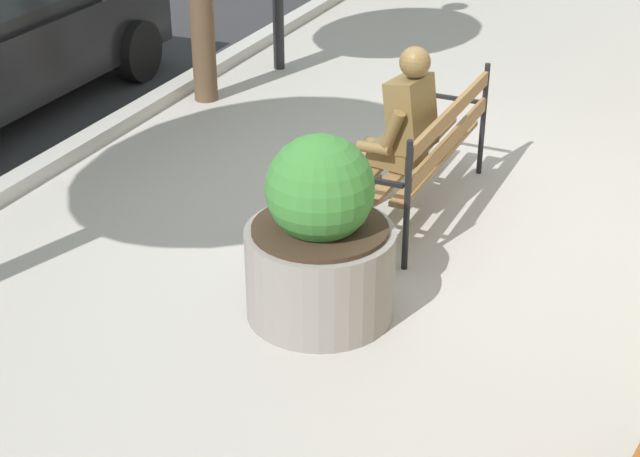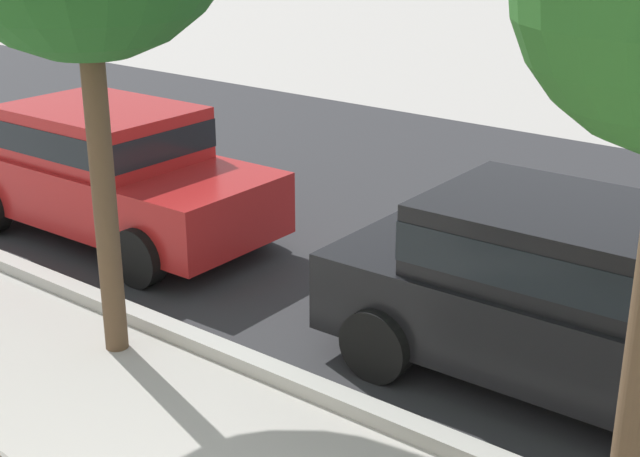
% 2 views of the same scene
% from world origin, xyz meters
% --- Properties ---
extents(curb_stone, '(60.00, 0.20, 0.12)m').
position_xyz_m(curb_stone, '(0.00, 2.90, 0.06)').
color(curb_stone, '#B2AFA8').
rests_on(curb_stone, ground).
extents(parked_car_red, '(4.13, 1.99, 1.56)m').
position_xyz_m(parked_car_red, '(-5.26, 4.32, 0.84)').
color(parked_car_red, '#B21E1E').
rests_on(parked_car_red, ground).
extents(parked_car_black, '(4.13, 1.99, 1.56)m').
position_xyz_m(parked_car_black, '(0.45, 4.32, 0.84)').
color(parked_car_black, black).
rests_on(parked_car_black, ground).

